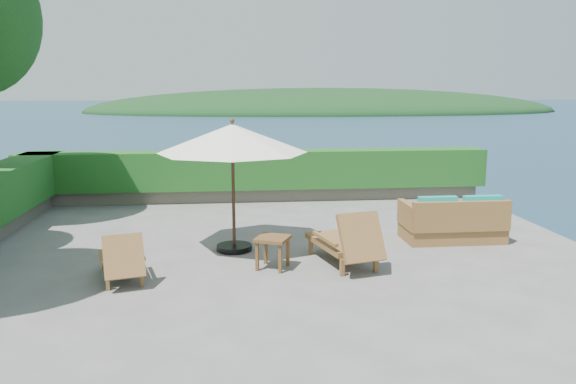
{
  "coord_description": "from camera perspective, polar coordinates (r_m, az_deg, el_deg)",
  "views": [
    {
      "loc": [
        -0.78,
        -9.3,
        2.97
      ],
      "look_at": [
        0.3,
        0.8,
        1.1
      ],
      "focal_mm": 35.0,
      "sensor_mm": 36.0,
      "label": 1
    }
  ],
  "objects": [
    {
      "name": "ground",
      "position": [
        9.8,
        -1.26,
        -7.21
      ],
      "size": [
        12.0,
        12.0,
        0.0
      ],
      "primitive_type": "plane",
      "color": "gray",
      "rests_on": "ground"
    },
    {
      "name": "foundation",
      "position": [
        10.37,
        -1.22,
        -15.41
      ],
      "size": [
        12.0,
        12.0,
        3.0
      ],
      "primitive_type": "cube",
      "color": "#534C42",
      "rests_on": "ocean"
    },
    {
      "name": "offshore_island",
      "position": [
        151.63,
        3.73,
        8.14
      ],
      "size": [
        126.0,
        57.6,
        12.6
      ],
      "primitive_type": "ellipsoid",
      "color": "black",
      "rests_on": "ocean"
    },
    {
      "name": "planter_wall_far",
      "position": [
        15.18,
        -3.05,
        -0.18
      ],
      "size": [
        12.0,
        0.6,
        0.36
      ],
      "primitive_type": "cube",
      "color": "#696354",
      "rests_on": "ground"
    },
    {
      "name": "hedge_far",
      "position": [
        15.07,
        -3.08,
        2.33
      ],
      "size": [
        12.4,
        0.9,
        1.0
      ],
      "primitive_type": "cube",
      "color": "#164F19",
      "rests_on": "planter_wall_far"
    },
    {
      "name": "patio_umbrella",
      "position": [
        10.2,
        -5.67,
        5.3
      ],
      "size": [
        2.79,
        2.79,
        2.45
      ],
      "rotation": [
        0.0,
        0.0,
        -0.02
      ],
      "color": "black",
      "rests_on": "ground"
    },
    {
      "name": "lounge_left",
      "position": [
        9.22,
        -16.54,
        -6.53
      ],
      "size": [
        0.94,
        1.54,
        0.83
      ],
      "rotation": [
        0.0,
        0.0,
        0.26
      ],
      "color": "olive",
      "rests_on": "ground"
    },
    {
      "name": "lounge_right",
      "position": [
        9.61,
        5.91,
        -5.0
      ],
      "size": [
        1.13,
        1.87,
        1.01
      ],
      "rotation": [
        0.0,
        0.0,
        0.25
      ],
      "color": "olive",
      "rests_on": "ground"
    },
    {
      "name": "side_table",
      "position": [
        9.39,
        -1.57,
        -5.15
      ],
      "size": [
        0.68,
        0.68,
        0.55
      ],
      "rotation": [
        0.0,
        0.0,
        -0.42
      ],
      "color": "brown",
      "rests_on": "ground"
    },
    {
      "name": "wicker_loveseat",
      "position": [
        11.56,
        16.44,
        -3.0
      ],
      "size": [
        1.96,
        1.0,
        0.96
      ],
      "rotation": [
        0.0,
        0.0,
        -0.0
      ],
      "color": "olive",
      "rests_on": "ground"
    }
  ]
}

